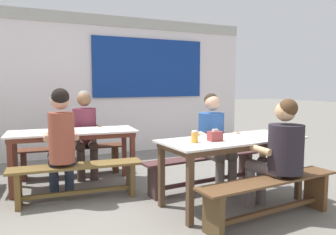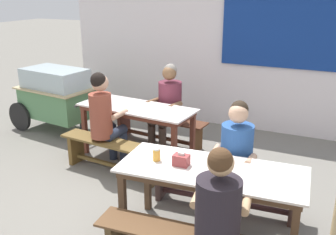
% 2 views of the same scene
% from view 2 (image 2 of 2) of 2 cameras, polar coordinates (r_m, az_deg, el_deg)
% --- Properties ---
extents(ground_plane, '(40.00, 40.00, 0.00)m').
position_cam_2_polar(ground_plane, '(4.30, -1.71, -13.15)').
color(ground_plane, slate).
extents(backdrop_wall, '(6.10, 0.23, 2.62)m').
position_cam_2_polar(backdrop_wall, '(6.46, 10.34, 10.53)').
color(backdrop_wall, silver).
rests_on(backdrop_wall, ground_plane).
extents(dining_table_far, '(1.66, 0.77, 0.74)m').
position_cam_2_polar(dining_table_far, '(5.25, -4.65, 0.80)').
color(dining_table_far, silver).
rests_on(dining_table_far, ground_plane).
extents(dining_table_near, '(1.71, 0.82, 0.74)m').
position_cam_2_polar(dining_table_near, '(3.51, 6.43, -8.68)').
color(dining_table_near, silver).
rests_on(dining_table_near, ground_plane).
extents(bench_far_back, '(1.55, 0.45, 0.42)m').
position_cam_2_polar(bench_far_back, '(5.82, -1.43, -1.30)').
color(bench_far_back, '#532C1C').
rests_on(bench_far_back, ground_plane).
extents(bench_far_front, '(1.51, 0.42, 0.42)m').
position_cam_2_polar(bench_far_front, '(4.96, -8.22, -5.06)').
color(bench_far_front, brown).
rests_on(bench_far_front, ground_plane).
extents(bench_near_back, '(1.68, 0.37, 0.42)m').
position_cam_2_polar(bench_near_back, '(4.18, 8.22, -9.93)').
color(bench_near_back, '#4A2B2B').
rests_on(bench_near_back, ground_plane).
extents(food_cart, '(1.60, 0.93, 1.04)m').
position_cam_2_polar(food_cart, '(6.56, -16.32, 3.29)').
color(food_cart, '#568A59').
rests_on(food_cart, ground_plane).
extents(person_near_front, '(0.49, 0.61, 1.20)m').
position_cam_2_polar(person_near_front, '(3.05, 7.65, -13.06)').
color(person_near_front, '#685A5C').
rests_on(person_near_front, ground_plane).
extents(person_left_back_turned, '(0.41, 0.53, 1.30)m').
position_cam_2_polar(person_left_back_turned, '(4.95, -9.42, 0.30)').
color(person_left_back_turned, '#2B3347').
rests_on(person_left_back_turned, ground_plane).
extents(person_center_facing, '(0.48, 0.59, 1.25)m').
position_cam_2_polar(person_center_facing, '(5.54, -0.05, 2.26)').
color(person_center_facing, '#4A3930').
rests_on(person_center_facing, ground_plane).
extents(person_right_near_table, '(0.44, 0.56, 1.23)m').
position_cam_2_polar(person_right_near_table, '(3.92, 9.87, -5.44)').
color(person_right_near_table, '#685C54').
rests_on(person_right_near_table, ground_plane).
extents(tissue_box, '(0.14, 0.10, 0.13)m').
position_cam_2_polar(tissue_box, '(3.49, 1.97, -6.32)').
color(tissue_box, '#983A3B').
rests_on(tissue_box, dining_table_near).
extents(condiment_jar, '(0.07, 0.07, 0.12)m').
position_cam_2_polar(condiment_jar, '(3.58, -1.71, -5.51)').
color(condiment_jar, gold).
rests_on(condiment_jar, dining_table_near).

